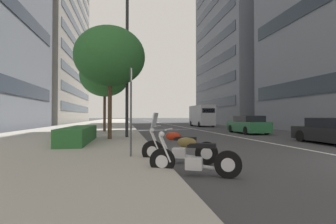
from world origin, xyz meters
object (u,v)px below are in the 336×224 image
car_following_behind (248,125)px  street_tree_far_plaza (110,57)px  motorcycle_second_in_row (193,158)px  motorcycle_by_sign_pole (178,148)px  delivery_van_ahead (202,115)px  parking_sign_by_curb (131,103)px  street_tree_near_plaza_corner (105,76)px  street_lamp_with_banners (132,49)px  car_mid_block_traffic (336,132)px

car_following_behind → street_tree_far_plaza: street_tree_far_plaza is taller
motorcycle_second_in_row → motorcycle_by_sign_pole: 1.52m
car_following_behind → delivery_van_ahead: bearing=-0.0°
motorcycle_by_sign_pole → parking_sign_by_curb: size_ratio=0.78×
motorcycle_second_in_row → motorcycle_by_sign_pole: bearing=-63.6°
motorcycle_second_in_row → motorcycle_by_sign_pole: motorcycle_by_sign_pole is taller
street_tree_far_plaza → street_tree_near_plaza_corner: bearing=6.7°
motorcycle_by_sign_pole → car_following_behind: 14.01m
motorcycle_second_in_row → delivery_van_ahead: (26.28, -8.72, 1.09)m
street_tree_far_plaza → motorcycle_second_in_row: bearing=-164.0°
street_lamp_with_banners → street_tree_far_plaza: bearing=128.9°
delivery_van_ahead → parking_sign_by_curb: bearing=156.5°
motorcycle_by_sign_pole → street_tree_far_plaza: bearing=-48.3°
car_following_behind → delivery_van_ahead: delivery_van_ahead is taller
delivery_van_ahead → street_lamp_with_banners: bearing=149.1°
motorcycle_second_in_row → street_tree_near_plaza_corner: bearing=-52.9°
car_mid_block_traffic → car_following_behind: car_following_behind is taller
motorcycle_second_in_row → car_following_behind: 15.25m
delivery_van_ahead → motorcycle_second_in_row: bearing=160.7°
motorcycle_second_in_row → parking_sign_by_curb: bearing=-31.6°
motorcycle_by_sign_pole → street_tree_near_plaza_corner: street_tree_near_plaza_corner is taller
motorcycle_by_sign_pole → street_lamp_with_banners: size_ratio=0.24×
motorcycle_by_sign_pole → street_lamp_with_banners: bearing=-59.2°
street_lamp_with_banners → street_tree_far_plaza: 1.73m
car_following_behind → street_tree_near_plaza_corner: street_tree_near_plaza_corner is taller
street_tree_far_plaza → street_tree_near_plaza_corner: (6.88, 0.81, 0.04)m
delivery_van_ahead → street_tree_near_plaza_corner: size_ratio=0.87×
parking_sign_by_curb → delivery_van_ahead: bearing=-22.6°
motorcycle_second_in_row → street_tree_far_plaza: size_ratio=0.32×
delivery_van_ahead → street_tree_far_plaza: street_tree_far_plaza is taller
motorcycle_second_in_row → delivery_van_ahead: bearing=-83.1°
motorcycle_second_in_row → street_tree_far_plaza: bearing=-48.7°
car_mid_block_traffic → car_following_behind: (8.00, 0.35, 0.06)m
motorcycle_second_in_row → street_lamp_with_banners: 10.49m
car_following_behind → street_tree_far_plaza: (-4.64, 10.59, 3.94)m
parking_sign_by_curb → street_tree_far_plaza: street_tree_far_plaza is taller
car_following_behind → delivery_van_ahead: size_ratio=0.82×
delivery_van_ahead → street_tree_near_plaza_corner: street_tree_near_plaza_corner is taller
parking_sign_by_curb → street_tree_near_plaza_corner: bearing=7.9°
street_tree_far_plaza → parking_sign_by_curb: bearing=-170.8°
parking_sign_by_curb → street_lamp_with_banners: (7.07, -0.23, 3.61)m
car_following_behind → delivery_van_ahead: (13.45, -0.47, 0.82)m
car_following_behind → parking_sign_by_curb: (-10.74, 9.61, 1.10)m
car_mid_block_traffic → street_tree_far_plaza: size_ratio=0.71×
delivery_van_ahead → street_tree_far_plaza: (-18.10, 11.06, 3.12)m
delivery_van_ahead → street_lamp_with_banners: (-17.12, 9.85, 3.89)m
car_following_behind → street_tree_near_plaza_corner: bearing=80.9°
delivery_van_ahead → street_lamp_with_banners: 20.13m
motorcycle_by_sign_pole → motorcycle_second_in_row: bearing=113.7°
car_mid_block_traffic → street_tree_near_plaza_corner: size_ratio=0.70×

